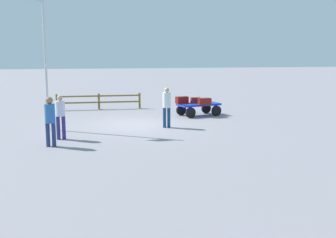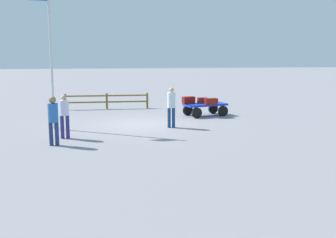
{
  "view_description": "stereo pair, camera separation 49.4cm",
  "coord_description": "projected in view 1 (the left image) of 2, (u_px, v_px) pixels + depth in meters",
  "views": [
    {
      "loc": [
        1.76,
        18.16,
        3.29
      ],
      "look_at": [
        -0.45,
        6.0,
        1.22
      ],
      "focal_mm": 43.57,
      "sensor_mm": 36.0,
      "label": 1
    },
    {
      "loc": [
        1.28,
        18.24,
        3.29
      ],
      "look_at": [
        -0.45,
        6.0,
        1.22
      ],
      "focal_mm": 43.57,
      "sensor_mm": 36.0,
      "label": 2
    }
  ],
  "objects": [
    {
      "name": "worker_supervisor",
      "position": [
        50.0,
        117.0,
        14.04
      ],
      "size": [
        0.36,
        0.36,
        1.74
      ],
      "color": "navy",
      "rests_on": "ground"
    },
    {
      "name": "worker_lead",
      "position": [
        167.0,
        104.0,
        17.56
      ],
      "size": [
        0.4,
        0.4,
        1.74
      ],
      "color": "navy",
      "rests_on": "ground"
    },
    {
      "name": "worker_trailing",
      "position": [
        60.0,
        114.0,
        15.2
      ],
      "size": [
        0.39,
        0.39,
        1.67
      ],
      "color": "navy",
      "rests_on": "ground"
    },
    {
      "name": "luggage_cart",
      "position": [
        198.0,
        107.0,
        20.91
      ],
      "size": [
        2.34,
        1.63,
        0.63
      ],
      "color": "#1334C8",
      "rests_on": "ground"
    },
    {
      "name": "suitcase_navy",
      "position": [
        182.0,
        100.0,
        20.89
      ],
      "size": [
        0.69,
        0.49,
        0.35
      ],
      "color": "maroon",
      "rests_on": "luggage_cart"
    },
    {
      "name": "ground_plane",
      "position": [
        135.0,
        124.0,
        18.48
      ],
      "size": [
        120.0,
        120.0,
        0.0
      ],
      "primitive_type": "plane",
      "color": "gray"
    },
    {
      "name": "wooden_fence",
      "position": [
        99.0,
        100.0,
        23.14
      ],
      "size": [
        4.77,
        0.13,
        0.9
      ],
      "color": "brown",
      "rests_on": "ground"
    },
    {
      "name": "suitcase_dark",
      "position": [
        204.0,
        101.0,
        20.48
      ],
      "size": [
        0.66,
        0.43,
        0.32
      ],
      "color": "maroon",
      "rests_on": "luggage_cart"
    },
    {
      "name": "flagpole",
      "position": [
        43.0,
        48.0,
        16.63
      ],
      "size": [
        0.81,
        0.16,
        5.96
      ],
      "color": "silver",
      "rests_on": "ground"
    },
    {
      "name": "suitcase_maroon",
      "position": [
        196.0,
        100.0,
        21.0
      ],
      "size": [
        0.49,
        0.32,
        0.29
      ],
      "color": "maroon",
      "rests_on": "luggage_cart"
    }
  ]
}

